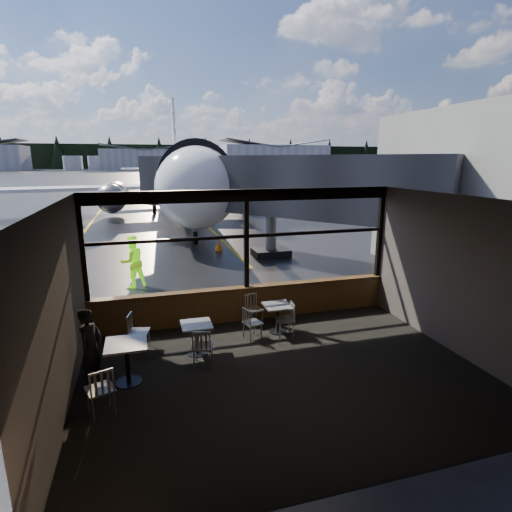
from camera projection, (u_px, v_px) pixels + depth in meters
name	position (u px, v px, depth m)	size (l,w,h in m)	color
ground_plane	(148.00, 174.00, 123.02)	(520.00, 520.00, 0.00)	black
carpet_floor	(284.00, 374.00, 8.06)	(8.00, 6.00, 0.01)	black
ceiling	(287.00, 201.00, 7.24)	(8.00, 6.00, 0.04)	#38332D
wall_left	(58.00, 314.00, 6.58)	(0.04, 6.00, 3.50)	#4C433D
wall_right	(458.00, 276.00, 8.72)	(0.04, 6.00, 3.50)	#4C433D
wall_back	(371.00, 369.00, 4.85)	(8.00, 0.04, 3.50)	#4C433D
window_sill	(247.00, 303.00, 10.76)	(8.00, 0.28, 0.90)	#4C3017
window_header	(246.00, 195.00, 10.08)	(8.00, 0.18, 0.30)	black
mullion_left	(82.00, 249.00, 9.29)	(0.12, 0.12, 2.60)	black
mullion_centre	(246.00, 240.00, 10.35)	(0.12, 0.12, 2.60)	black
mullion_right	(380.00, 232.00, 11.41)	(0.12, 0.12, 2.60)	black
window_transom	(246.00, 236.00, 10.33)	(8.00, 0.10, 0.08)	black
airliner	(181.00, 143.00, 30.77)	(29.80, 35.76, 10.93)	white
jet_bridge	(297.00, 202.00, 16.37)	(9.59, 11.72, 5.11)	#2B2B2E
cafe_table_near	(277.00, 319.00, 9.96)	(0.66, 0.66, 0.72)	#A59E98
cafe_table_mid	(197.00, 339.00, 8.82)	(0.66, 0.66, 0.73)	#9A968D
cafe_table_left	(128.00, 363.00, 7.66)	(0.77, 0.77, 0.84)	#9B978F
chair_near_e	(285.00, 320.00, 9.70)	(0.47, 0.47, 0.86)	#BBB5A9
chair_near_w	(252.00, 323.00, 9.58)	(0.44, 0.44, 0.80)	#AAA59A
chair_near_n	(254.00, 310.00, 10.42)	(0.45, 0.45, 0.82)	beige
chair_mid_s	(203.00, 347.00, 8.31)	(0.47, 0.47, 0.86)	beige
chair_mid_w	(139.00, 332.00, 8.97)	(0.49, 0.49, 0.89)	#B4AFA3
chair_left_s	(100.00, 390.00, 6.72)	(0.49, 0.49, 0.90)	beige
passenger	(91.00, 349.00, 7.47)	(0.57, 0.37, 1.56)	black
ground_crew	(132.00, 262.00, 13.41)	(0.87, 0.67, 1.78)	#BFF219
cone_nose	(219.00, 245.00, 19.07)	(0.38, 0.38, 0.53)	orange
terminal_annex	(484.00, 193.00, 15.17)	(5.00, 7.00, 6.00)	gray
hangar_mid	(144.00, 158.00, 182.60)	(38.00, 15.00, 10.00)	silver
hangar_right	(274.00, 156.00, 191.87)	(50.00, 20.00, 12.00)	silver
fuel_tank_a	(73.00, 163.00, 172.24)	(8.00, 8.00, 6.00)	silver
fuel_tank_b	(98.00, 163.00, 174.92)	(8.00, 8.00, 6.00)	silver
fuel_tank_c	(122.00, 163.00, 177.59)	(8.00, 8.00, 6.00)	silver
treeline	(144.00, 156.00, 205.73)	(360.00, 3.00, 12.00)	black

